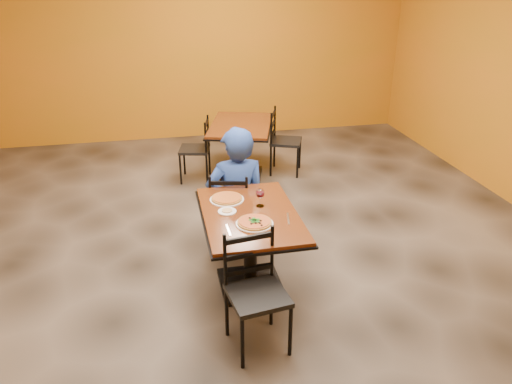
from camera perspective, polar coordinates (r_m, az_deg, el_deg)
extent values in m
cube|color=black|center=(5.04, -1.76, -7.49)|extent=(7.00, 8.00, 0.01)
cube|color=#C46C15|center=(8.32, -6.99, 16.37)|extent=(7.00, 0.01, 3.00)
cube|color=#5A2F0E|center=(4.25, -0.69, -2.63)|extent=(0.80, 1.20, 0.03)
cube|color=black|center=(4.26, -0.69, -2.92)|extent=(0.83, 1.23, 0.02)
cylinder|color=black|center=(4.43, -0.67, -6.82)|extent=(0.12, 0.12, 0.66)
cube|color=black|center=(4.62, -0.65, -10.53)|extent=(0.55, 0.55, 0.04)
cube|color=#5A2F0E|center=(6.68, -1.78, 7.76)|extent=(1.09, 1.35, 0.03)
cube|color=black|center=(6.69, -1.78, 7.55)|extent=(1.12, 1.39, 0.02)
cylinder|color=black|center=(6.80, -1.74, 4.81)|extent=(0.12, 0.12, 0.66)
cube|color=black|center=(6.93, -1.70, 2.09)|extent=(0.67, 0.67, 0.04)
imported|color=navy|center=(4.99, -2.27, 0.51)|extent=(0.64, 0.43, 1.28)
cylinder|color=white|center=(4.06, -0.17, -3.68)|extent=(0.31, 0.31, 0.01)
cylinder|color=maroon|center=(4.05, -0.17, -3.48)|extent=(0.28, 0.28, 0.02)
cylinder|color=white|center=(4.47, -3.39, -0.88)|extent=(0.31, 0.31, 0.01)
cylinder|color=#C47B25|center=(4.47, -3.40, -0.69)|extent=(0.28, 0.28, 0.02)
cylinder|color=white|center=(4.26, -3.36, -2.26)|extent=(0.16, 0.16, 0.01)
cylinder|color=tan|center=(4.26, -3.36, -2.15)|extent=(0.09, 0.09, 0.01)
cube|color=silver|center=(3.98, -3.22, -4.40)|extent=(0.02, 0.19, 0.00)
cube|color=silver|center=(4.15, 3.75, -3.08)|extent=(0.06, 0.21, 0.00)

